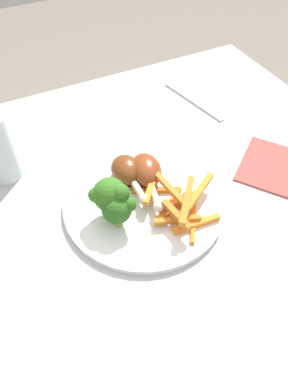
# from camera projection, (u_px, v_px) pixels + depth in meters

# --- Properties ---
(ground_plane) EXTENTS (6.00, 6.00, 0.00)m
(ground_plane) POSITION_uv_depth(u_px,v_px,m) (132.00, 347.00, 1.20)
(ground_plane) COLOR gray
(dining_table) EXTENTS (1.08, 0.84, 0.75)m
(dining_table) POSITION_uv_depth(u_px,v_px,m) (123.00, 243.00, 0.72)
(dining_table) COLOR #B7B7BC
(dining_table) RESTS_ON ground_plane
(dinner_plate) EXTENTS (0.29, 0.29, 0.01)m
(dinner_plate) POSITION_uv_depth(u_px,v_px,m) (144.00, 201.00, 0.64)
(dinner_plate) COLOR white
(dinner_plate) RESTS_ON dining_table
(broccoli_floret_front) EXTENTS (0.06, 0.06, 0.06)m
(broccoli_floret_front) POSITION_uv_depth(u_px,v_px,m) (116.00, 207.00, 0.57)
(broccoli_floret_front) COLOR #8AB255
(broccoli_floret_front) RESTS_ON dinner_plate
(broccoli_floret_middle) EXTENTS (0.05, 0.05, 0.07)m
(broccoli_floret_middle) POSITION_uv_depth(u_px,v_px,m) (118.00, 202.00, 0.58)
(broccoli_floret_middle) COLOR #7EB352
(broccoli_floret_middle) RESTS_ON dinner_plate
(broccoli_floret_back) EXTENTS (0.06, 0.06, 0.08)m
(broccoli_floret_back) POSITION_uv_depth(u_px,v_px,m) (110.00, 195.00, 0.58)
(broccoli_floret_back) COLOR #8DAB48
(broccoli_floret_back) RESTS_ON dinner_plate
(carrot_fries_pile) EXTENTS (0.14, 0.15, 0.04)m
(carrot_fries_pile) POSITION_uv_depth(u_px,v_px,m) (179.00, 203.00, 0.60)
(carrot_fries_pile) COLOR orange
(carrot_fries_pile) RESTS_ON dinner_plate
(chicken_drumstick_near) EXTENTS (0.06, 0.12, 0.04)m
(chicken_drumstick_near) POSITION_uv_depth(u_px,v_px,m) (127.00, 172.00, 0.65)
(chicken_drumstick_near) COLOR #4C210D
(chicken_drumstick_near) RESTS_ON dinner_plate
(chicken_drumstick_far) EXTENTS (0.07, 0.14, 0.05)m
(chicken_drumstick_far) POSITION_uv_depth(u_px,v_px,m) (147.00, 172.00, 0.65)
(chicken_drumstick_far) COLOR #5E2311
(chicken_drumstick_far) RESTS_ON dinner_plate
(fork) EXTENTS (0.05, 0.19, 0.00)m
(fork) POSITION_uv_depth(u_px,v_px,m) (193.00, 101.00, 0.85)
(fork) COLOR silver
(fork) RESTS_ON dining_table
(napkin) EXTENTS (0.21, 0.22, 0.00)m
(napkin) POSITION_uv_depth(u_px,v_px,m) (285.00, 170.00, 0.70)
(napkin) COLOR #B74C47
(napkin) RESTS_ON dining_table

